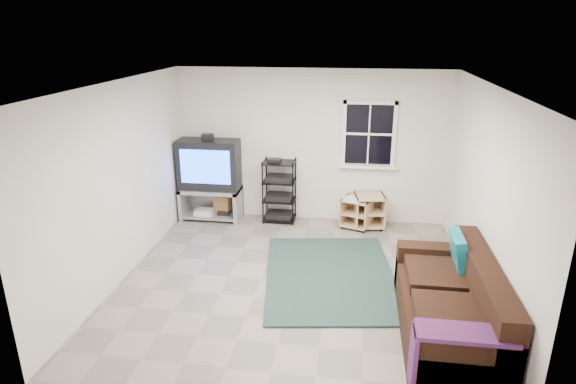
# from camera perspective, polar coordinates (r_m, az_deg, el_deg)

# --- Properties ---
(room) EXTENTS (4.60, 4.62, 4.60)m
(room) POSITION_cam_1_polar(r_m,az_deg,el_deg) (8.12, 9.53, 6.27)
(room) COLOR gray
(room) RESTS_ON ground
(tv_unit) EXTENTS (1.04, 0.52, 1.53)m
(tv_unit) POSITION_cam_1_polar(r_m,az_deg,el_deg) (8.41, -9.27, 2.23)
(tv_unit) COLOR #929299
(tv_unit) RESTS_ON ground
(av_rack) EXTENTS (0.55, 0.40, 1.11)m
(av_rack) POSITION_cam_1_polar(r_m,az_deg,el_deg) (8.31, -1.03, -0.31)
(av_rack) COLOR black
(av_rack) RESTS_ON ground
(side_table_left) EXTENTS (0.54, 0.54, 0.57)m
(side_table_left) POSITION_cam_1_polar(r_m,az_deg,el_deg) (8.26, 9.54, -2.04)
(side_table_left) COLOR #D2AE81
(side_table_left) RESTS_ON ground
(side_table_right) EXTENTS (0.59, 0.59, 0.53)m
(side_table_right) POSITION_cam_1_polar(r_m,az_deg,el_deg) (8.21, 8.18, -2.13)
(side_table_right) COLOR #D2AE81
(side_table_right) RESTS_ON ground
(sofa) EXTENTS (0.95, 2.13, 0.98)m
(sofa) POSITION_cam_1_polar(r_m,az_deg,el_deg) (5.66, 18.76, -12.92)
(sofa) COLOR black
(sofa) RESTS_ON ground
(shag_rug) EXTENTS (2.05, 2.60, 0.03)m
(shag_rug) POSITION_cam_1_polar(r_m,az_deg,el_deg) (6.70, 5.03, -9.83)
(shag_rug) COLOR #2F1E15
(shag_rug) RESTS_ON ground
(paper_bag) EXTENTS (0.31, 0.23, 0.41)m
(paper_bag) POSITION_cam_1_polar(r_m,az_deg,el_deg) (8.62, -7.72, -1.72)
(paper_bag) COLOR #A17D48
(paper_bag) RESTS_ON ground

